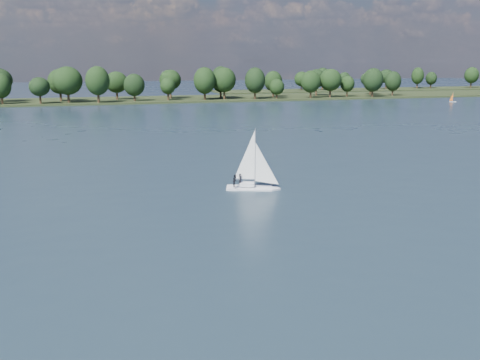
% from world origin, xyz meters
% --- Properties ---
extents(ground, '(700.00, 700.00, 0.00)m').
position_xyz_m(ground, '(0.00, 100.00, 0.00)').
color(ground, '#233342').
rests_on(ground, ground).
extents(far_shore, '(660.00, 40.00, 1.50)m').
position_xyz_m(far_shore, '(0.00, 212.00, 0.00)').
color(far_shore, black).
rests_on(far_shore, ground).
extents(far_shore_back, '(220.00, 30.00, 1.40)m').
position_xyz_m(far_shore_back, '(160.00, 260.00, 0.00)').
color(far_shore_back, black).
rests_on(far_shore_back, ground).
extents(sailboat, '(6.88, 4.04, 8.75)m').
position_xyz_m(sailboat, '(-0.89, 39.09, 2.44)').
color(sailboat, white).
rests_on(sailboat, ground).
extents(dinghy_orange, '(2.92, 1.99, 4.34)m').
position_xyz_m(dinghy_orange, '(130.63, 166.21, 1.03)').
color(dinghy_orange, white).
rests_on(dinghy_orange, ground).
extents(treeline, '(562.04, 74.28, 18.76)m').
position_xyz_m(treeline, '(-20.95, 208.56, 8.18)').
color(treeline, black).
rests_on(treeline, ground).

